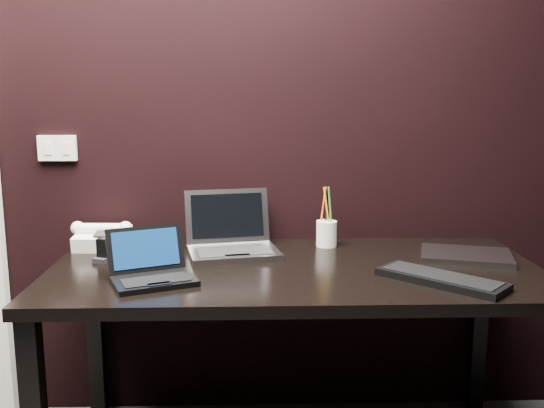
{
  "coord_description": "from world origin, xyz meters",
  "views": [
    {
      "loc": [
        0.16,
        -0.63,
        1.34
      ],
      "look_at": [
        0.22,
        1.35,
        0.97
      ],
      "focal_mm": 40.0,
      "sensor_mm": 36.0,
      "label": 1
    }
  ],
  "objects_px": {
    "desk_phone": "(103,237)",
    "netbook": "(152,271)",
    "pen_cup": "(326,232)",
    "mobile_phone": "(102,254)",
    "silver_laptop": "(232,242)",
    "ext_keyboard": "(441,279)",
    "closed_laptop": "(466,256)",
    "desk": "(295,288)"
  },
  "relations": [
    {
      "from": "desk_phone",
      "to": "netbook",
      "type": "bearing_deg",
      "value": -58.74
    },
    {
      "from": "netbook",
      "to": "pen_cup",
      "type": "bearing_deg",
      "value": 35.2
    },
    {
      "from": "desk_phone",
      "to": "mobile_phone",
      "type": "distance_m",
      "value": 0.2
    },
    {
      "from": "silver_laptop",
      "to": "desk_phone",
      "type": "height_order",
      "value": "silver_laptop"
    },
    {
      "from": "ext_keyboard",
      "to": "pen_cup",
      "type": "bearing_deg",
      "value": 123.12
    },
    {
      "from": "mobile_phone",
      "to": "desk_phone",
      "type": "bearing_deg",
      "value": 102.67
    },
    {
      "from": "closed_laptop",
      "to": "desk_phone",
      "type": "height_order",
      "value": "desk_phone"
    },
    {
      "from": "desk_phone",
      "to": "mobile_phone",
      "type": "bearing_deg",
      "value": -77.33
    },
    {
      "from": "mobile_phone",
      "to": "netbook",
      "type": "bearing_deg",
      "value": -46.75
    },
    {
      "from": "ext_keyboard",
      "to": "mobile_phone",
      "type": "relative_size",
      "value": 4.66
    },
    {
      "from": "silver_laptop",
      "to": "closed_laptop",
      "type": "relative_size",
      "value": 1.03
    },
    {
      "from": "closed_laptop",
      "to": "desk_phone",
      "type": "xyz_separation_m",
      "value": [
        -1.36,
        0.19,
        0.03
      ]
    },
    {
      "from": "ext_keyboard",
      "to": "closed_laptop",
      "type": "bearing_deg",
      "value": 57.47
    },
    {
      "from": "desk_phone",
      "to": "mobile_phone",
      "type": "relative_size",
      "value": 2.87
    },
    {
      "from": "desk",
      "to": "closed_laptop",
      "type": "distance_m",
      "value": 0.64
    },
    {
      "from": "silver_laptop",
      "to": "closed_laptop",
      "type": "bearing_deg",
      "value": -6.78
    },
    {
      "from": "silver_laptop",
      "to": "desk_phone",
      "type": "relative_size",
      "value": 1.56
    },
    {
      "from": "ext_keyboard",
      "to": "netbook",
      "type": "bearing_deg",
      "value": 177.29
    },
    {
      "from": "netbook",
      "to": "desk_phone",
      "type": "distance_m",
      "value": 0.5
    },
    {
      "from": "netbook",
      "to": "silver_laptop",
      "type": "relative_size",
      "value": 0.85
    },
    {
      "from": "pen_cup",
      "to": "ext_keyboard",
      "type": "bearing_deg",
      "value": -56.88
    },
    {
      "from": "silver_laptop",
      "to": "ext_keyboard",
      "type": "xyz_separation_m",
      "value": [
        0.68,
        -0.38,
        -0.03
      ]
    },
    {
      "from": "silver_laptop",
      "to": "mobile_phone",
      "type": "xyz_separation_m",
      "value": [
        -0.46,
        -0.11,
        -0.01
      ]
    },
    {
      "from": "desk",
      "to": "silver_laptop",
      "type": "bearing_deg",
      "value": 140.99
    },
    {
      "from": "desk",
      "to": "mobile_phone",
      "type": "bearing_deg",
      "value": 173.94
    },
    {
      "from": "ext_keyboard",
      "to": "mobile_phone",
      "type": "xyz_separation_m",
      "value": [
        -1.14,
        0.27,
        0.02
      ]
    },
    {
      "from": "closed_laptop",
      "to": "silver_laptop",
      "type": "bearing_deg",
      "value": 173.22
    },
    {
      "from": "mobile_phone",
      "to": "desk",
      "type": "bearing_deg",
      "value": -6.06
    },
    {
      "from": "pen_cup",
      "to": "netbook",
      "type": "bearing_deg",
      "value": -144.8
    },
    {
      "from": "silver_laptop",
      "to": "desk_phone",
      "type": "xyz_separation_m",
      "value": [
        -0.5,
        0.09,
        0.0
      ]
    },
    {
      "from": "netbook",
      "to": "mobile_phone",
      "type": "xyz_separation_m",
      "value": [
        -0.21,
        0.23,
        -0.0
      ]
    },
    {
      "from": "silver_laptop",
      "to": "desk_phone",
      "type": "distance_m",
      "value": 0.51
    },
    {
      "from": "desk",
      "to": "closed_laptop",
      "type": "xyz_separation_m",
      "value": [
        0.63,
        0.08,
        0.09
      ]
    },
    {
      "from": "closed_laptop",
      "to": "pen_cup",
      "type": "relative_size",
      "value": 1.55
    },
    {
      "from": "silver_laptop",
      "to": "ext_keyboard",
      "type": "distance_m",
      "value": 0.78
    },
    {
      "from": "pen_cup",
      "to": "mobile_phone",
      "type": "bearing_deg",
      "value": -166.11
    },
    {
      "from": "desk",
      "to": "netbook",
      "type": "height_order",
      "value": "netbook"
    },
    {
      "from": "desk",
      "to": "desk_phone",
      "type": "xyz_separation_m",
      "value": [
        -0.73,
        0.27,
        0.12
      ]
    },
    {
      "from": "desk",
      "to": "pen_cup",
      "type": "xyz_separation_m",
      "value": [
        0.14,
        0.28,
        0.13
      ]
    },
    {
      "from": "desk",
      "to": "desk_phone",
      "type": "relative_size",
      "value": 7.06
    },
    {
      "from": "closed_laptop",
      "to": "mobile_phone",
      "type": "bearing_deg",
      "value": -179.64
    },
    {
      "from": "silver_laptop",
      "to": "closed_laptop",
      "type": "distance_m",
      "value": 0.86
    }
  ]
}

